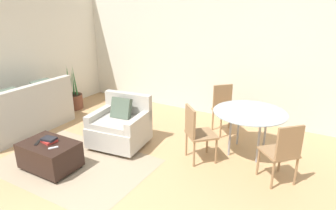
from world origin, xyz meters
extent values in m
cube|color=silver|center=(0.00, 3.97, 1.38)|extent=(12.00, 0.06, 2.75)
cube|color=silver|center=(-3.01, 1.50, 1.38)|extent=(0.06, 12.00, 2.75)
cube|color=gray|center=(-0.75, 0.86, 0.00)|extent=(2.33, 1.61, 0.00)
cube|color=brown|center=(-0.75, 0.26, 0.00)|extent=(2.28, 0.06, 0.00)
cube|color=brown|center=(-0.75, 0.46, 0.00)|extent=(2.28, 0.06, 0.00)
cube|color=brown|center=(-0.75, 0.66, 0.00)|extent=(2.28, 0.06, 0.00)
cube|color=brown|center=(-0.75, 0.86, 0.00)|extent=(2.28, 0.06, 0.00)
cube|color=brown|center=(-0.75, 1.07, 0.00)|extent=(2.28, 0.06, 0.00)
cube|color=brown|center=(-0.75, 1.27, 0.00)|extent=(2.28, 0.06, 0.00)
cube|color=brown|center=(-0.75, 1.47, 0.00)|extent=(2.28, 0.06, 0.00)
cube|color=#B2ADA3|center=(-2.53, 1.29, 0.23)|extent=(0.82, 1.82, 0.45)
cube|color=#B2ADA3|center=(-2.19, 1.29, 0.70)|extent=(0.14, 1.82, 0.50)
cube|color=#B2ADA3|center=(-2.53, 2.14, 0.58)|extent=(0.76, 0.12, 0.26)
cube|color=#4C5B4C|center=(-2.45, 1.70, 0.73)|extent=(0.19, 0.40, 0.41)
cube|color=#4C5B4C|center=(-2.45, 0.97, 0.73)|extent=(0.19, 0.40, 0.41)
cube|color=#B2ADA3|center=(-0.53, 1.71, 0.23)|extent=(0.97, 0.91, 0.34)
cube|color=#B2ADA3|center=(-0.52, 1.68, 0.45)|extent=(0.72, 0.76, 0.10)
cube|color=#B2ADA3|center=(-0.57, 2.06, 0.63)|extent=(0.89, 0.22, 0.46)
cube|color=#B2ADA3|center=(-0.91, 1.67, 0.50)|extent=(0.21, 0.76, 0.20)
cube|color=#B2ADA3|center=(-0.15, 1.76, 0.50)|extent=(0.21, 0.76, 0.20)
cylinder|color=brown|center=(-0.85, 1.35, 0.03)|extent=(0.05, 0.05, 0.06)
cylinder|color=brown|center=(-0.13, 1.43, 0.03)|extent=(0.05, 0.05, 0.06)
cylinder|color=brown|center=(-0.92, 2.00, 0.03)|extent=(0.05, 0.05, 0.06)
cylinder|color=brown|center=(-0.21, 2.08, 0.03)|extent=(0.05, 0.05, 0.06)
cube|color=#4C5B4C|center=(-0.54, 1.82, 0.66)|extent=(0.37, 0.24, 0.37)
cube|color=black|center=(-0.96, 0.61, 0.23)|extent=(0.82, 0.57, 0.38)
cylinder|color=black|center=(-1.32, 0.38, 0.02)|extent=(0.04, 0.04, 0.04)
cylinder|color=black|center=(-0.60, 0.38, 0.02)|extent=(0.04, 0.04, 0.04)
cylinder|color=black|center=(-1.32, 0.85, 0.02)|extent=(0.04, 0.04, 0.04)
cylinder|color=black|center=(-0.60, 0.85, 0.02)|extent=(0.04, 0.04, 0.04)
cube|color=#B72D28|center=(-0.98, 0.65, 0.44)|extent=(0.22, 0.20, 0.03)
cube|color=black|center=(-0.98, 0.65, 0.47)|extent=(0.23, 0.17, 0.03)
cube|color=#B7B7BC|center=(-0.78, 0.55, 0.43)|extent=(0.11, 0.14, 0.01)
cube|color=black|center=(-1.11, 0.54, 0.43)|extent=(0.12, 0.16, 0.01)
cylinder|color=brown|center=(-2.64, 2.68, 0.17)|extent=(0.42, 0.42, 0.33)
cylinder|color=black|center=(-2.64, 2.68, 0.32)|extent=(0.39, 0.39, 0.02)
cone|color=#2D6B38|center=(-2.54, 2.69, 0.69)|extent=(0.05, 0.12, 0.72)
cone|color=#2D6B38|center=(-2.62, 2.72, 0.62)|extent=(0.07, 0.05, 0.57)
cone|color=#2D6B38|center=(-2.68, 2.71, 0.62)|extent=(0.09, 0.11, 0.57)
cone|color=#2D6B38|center=(-2.70, 2.64, 0.65)|extent=(0.09, 0.12, 0.63)
cone|color=#2D6B38|center=(-2.60, 2.57, 0.69)|extent=(0.08, 0.06, 0.73)
cylinder|color=#99A8AD|center=(1.46, 2.55, 0.72)|extent=(1.16, 1.16, 0.01)
cylinder|color=#99999E|center=(1.23, 2.32, 0.36)|extent=(0.04, 0.04, 0.72)
cylinder|color=#99999E|center=(1.68, 2.32, 0.36)|extent=(0.04, 0.04, 0.72)
cylinder|color=#99999E|center=(1.23, 2.78, 0.36)|extent=(0.04, 0.04, 0.72)
cylinder|color=#99999E|center=(1.68, 2.78, 0.36)|extent=(0.04, 0.04, 0.72)
cube|color=#93704C|center=(0.88, 1.98, 0.43)|extent=(0.59, 0.59, 0.03)
cube|color=#93704C|center=(0.75, 1.84, 0.68)|extent=(0.29, 0.29, 0.45)
cylinder|color=#93704C|center=(1.14, 1.98, 0.21)|extent=(0.03, 0.03, 0.42)
cylinder|color=#93704C|center=(0.88, 2.23, 0.21)|extent=(0.03, 0.03, 0.42)
cylinder|color=#93704C|center=(0.88, 1.72, 0.21)|extent=(0.03, 0.03, 0.42)
cylinder|color=#93704C|center=(0.63, 1.98, 0.21)|extent=(0.03, 0.03, 0.42)
cube|color=#93704C|center=(2.03, 1.98, 0.43)|extent=(0.59, 0.59, 0.03)
cube|color=#93704C|center=(2.17, 1.84, 0.68)|extent=(0.29, 0.29, 0.45)
cylinder|color=#93704C|center=(2.03, 2.23, 0.21)|extent=(0.03, 0.03, 0.42)
cylinder|color=#93704C|center=(1.78, 1.98, 0.21)|extent=(0.03, 0.03, 0.42)
cylinder|color=#93704C|center=(2.29, 1.98, 0.21)|extent=(0.03, 0.03, 0.42)
cylinder|color=#93704C|center=(2.03, 1.72, 0.21)|extent=(0.03, 0.03, 0.42)
cube|color=#93704C|center=(0.88, 3.13, 0.43)|extent=(0.59, 0.59, 0.03)
cube|color=#93704C|center=(0.75, 3.26, 0.68)|extent=(0.29, 0.29, 0.45)
cylinder|color=#93704C|center=(0.88, 2.87, 0.21)|extent=(0.03, 0.03, 0.42)
cylinder|color=#93704C|center=(1.14, 3.13, 0.21)|extent=(0.03, 0.03, 0.42)
cylinder|color=#93704C|center=(0.63, 3.13, 0.21)|extent=(0.03, 0.03, 0.42)
cylinder|color=#93704C|center=(0.88, 3.38, 0.21)|extent=(0.03, 0.03, 0.42)
camera|label=1|loc=(2.51, -1.94, 2.43)|focal=32.00mm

